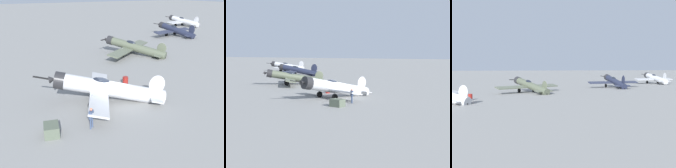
% 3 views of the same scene
% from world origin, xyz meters
% --- Properties ---
extents(ground_plane, '(400.00, 400.00, 0.00)m').
position_xyz_m(ground_plane, '(0.00, 0.00, 0.00)').
color(ground_plane, gray).
extents(airplane_foreground, '(10.06, 11.26, 3.50)m').
position_xyz_m(airplane_foreground, '(-0.24, -0.45, 1.35)').
color(airplane_foreground, '#B7BABF').
rests_on(airplane_foreground, ground_plane).
extents(airplane_mid_apron, '(10.04, 11.79, 3.12)m').
position_xyz_m(airplane_mid_apron, '(-14.25, 12.47, 1.31)').
color(airplane_mid_apron, '#4C5442').
rests_on(airplane_mid_apron, ground_plane).
extents(airplane_far_line, '(10.68, 11.83, 3.19)m').
position_xyz_m(airplane_far_line, '(-24.50, 31.37, 1.39)').
color(airplane_far_line, '#1E2338').
rests_on(airplane_far_line, ground_plane).
extents(airplane_outer_stand, '(11.29, 10.56, 3.15)m').
position_xyz_m(airplane_outer_stand, '(-36.35, 45.70, 1.50)').
color(airplane_outer_stand, '#B7BABF').
rests_on(airplane_outer_stand, ground_plane).
extents(ground_crew_mechanic, '(0.47, 0.55, 1.71)m').
position_xyz_m(ground_crew_mechanic, '(3.48, -3.89, 1.03)').
color(ground_crew_mechanic, '#384766').
rests_on(ground_crew_mechanic, ground_plane).
extents(equipment_crate, '(1.69, 1.43, 0.86)m').
position_xyz_m(equipment_crate, '(2.91, -6.86, 0.43)').
color(equipment_crate, '#4C5647').
rests_on(equipment_crate, ground_plane).
extents(fuel_drum, '(0.66, 0.66, 0.92)m').
position_xyz_m(fuel_drum, '(-3.27, 3.67, 0.46)').
color(fuel_drum, maroon).
rests_on(fuel_drum, ground_plane).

